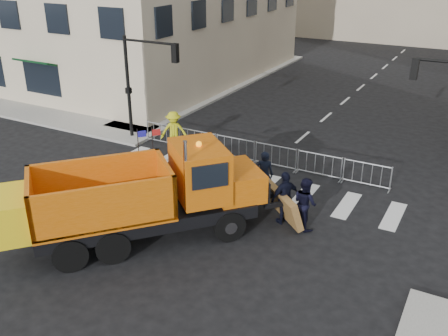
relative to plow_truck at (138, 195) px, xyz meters
The scene contains 9 objects.
ground 2.20m from the plow_truck, 18.76° to the left, with size 120.00×120.00×0.00m, color black.
sidewalk_back 9.18m from the plow_truck, 81.73° to the left, with size 64.00×5.00×0.15m, color gray.
traffic_light_left 10.44m from the plow_truck, 130.16° to the left, with size 0.18×0.18×5.40m, color black.
crowd_barriers 8.14m from the plow_truck, 86.09° to the left, with size 12.60×0.60×1.10m, color #9EA0A5, non-canonical shape.
plow_truck is the anchor object (origin of this frame).
cop_a 5.59m from the plow_truck, 64.36° to the left, with size 0.74×0.48×2.02m, color black.
cop_b 5.90m from the plow_truck, 36.98° to the left, with size 0.95×0.74×1.96m, color black.
cop_c 5.30m from the plow_truck, 41.76° to the left, with size 1.20×0.50×2.05m, color black.
worker 8.06m from the plow_truck, 115.70° to the left, with size 1.29×0.74×1.99m, color gold.
Camera 1 is at (8.46, -12.17, 9.33)m, focal length 40.00 mm.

